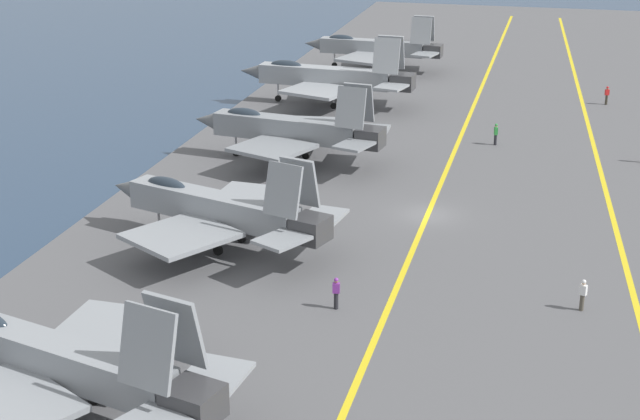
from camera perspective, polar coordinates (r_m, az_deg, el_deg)
ground_plane at (r=65.84m, az=6.27°, el=-0.59°), size 2000.00×2000.00×0.00m
carrier_deck at (r=65.77m, az=6.28°, el=-0.43°), size 191.71×44.09×0.40m
deck_stripe_foul_line at (r=65.36m, az=16.86°, el=-1.16°), size 172.24×10.81×0.01m
deck_stripe_centerline at (r=65.70m, az=6.28°, el=-0.26°), size 172.54×0.36×0.01m
parked_jet_second at (r=43.46m, az=-15.10°, el=-8.37°), size 13.87×17.39×6.60m
parked_jet_third at (r=59.61m, az=-5.95°, el=0.10°), size 13.43×16.04×6.34m
parked_jet_fourth at (r=75.63m, az=-1.77°, el=4.72°), size 12.64×15.82×6.59m
parked_jet_fifth at (r=93.30m, az=0.51°, el=7.76°), size 12.99×17.29×6.88m
parked_jet_sixth at (r=109.03m, az=3.25°, el=9.41°), size 13.65×15.64×6.18m
crew_purple_vest at (r=51.73m, az=0.95°, el=-4.78°), size 0.32×0.42×1.79m
crew_white_vest at (r=53.38m, az=15.04°, el=-4.71°), size 0.39×0.45×1.77m
crew_red_vest at (r=97.88m, az=16.35°, el=6.46°), size 0.38×0.45×1.77m
crew_green_vest at (r=81.98m, az=10.19°, el=4.42°), size 0.44×0.36×1.81m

